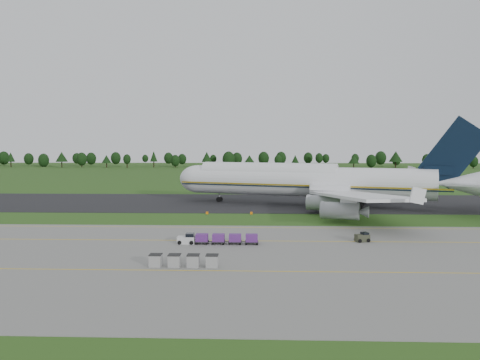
{
  "coord_description": "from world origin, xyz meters",
  "views": [
    {
      "loc": [
        3.47,
        -96.12,
        15.5
      ],
      "look_at": [
        0.04,
        2.0,
        8.04
      ],
      "focal_mm": 35.0,
      "sensor_mm": 36.0,
      "label": 1
    }
  ],
  "objects_px": {
    "utility_cart": "(362,238)",
    "edge_markers": "(229,213)",
    "aircraft": "(313,181)",
    "baggage_train": "(217,239)",
    "uld_row": "(184,261)"
  },
  "relations": [
    {
      "from": "aircraft",
      "to": "baggage_train",
      "type": "bearing_deg",
      "value": -113.89
    },
    {
      "from": "baggage_train",
      "to": "edge_markers",
      "type": "height_order",
      "value": "baggage_train"
    },
    {
      "from": "edge_markers",
      "to": "aircraft",
      "type": "bearing_deg",
      "value": 36.75
    },
    {
      "from": "baggage_train",
      "to": "utility_cart",
      "type": "xyz_separation_m",
      "value": [
        23.03,
        2.45,
        -0.24
      ]
    },
    {
      "from": "baggage_train",
      "to": "uld_row",
      "type": "distance_m",
      "value": 13.98
    },
    {
      "from": "utility_cart",
      "to": "uld_row",
      "type": "height_order",
      "value": "uld_row"
    },
    {
      "from": "aircraft",
      "to": "edge_markers",
      "type": "xyz_separation_m",
      "value": [
        -20.43,
        -15.26,
        -6.03
      ]
    },
    {
      "from": "utility_cart",
      "to": "edge_markers",
      "type": "bearing_deg",
      "value": 128.48
    },
    {
      "from": "uld_row",
      "to": "edge_markers",
      "type": "xyz_separation_m",
      "value": [
        3.16,
        44.88,
        -0.57
      ]
    },
    {
      "from": "uld_row",
      "to": "edge_markers",
      "type": "relative_size",
      "value": 0.85
    },
    {
      "from": "baggage_train",
      "to": "uld_row",
      "type": "bearing_deg",
      "value": -102.39
    },
    {
      "from": "aircraft",
      "to": "utility_cart",
      "type": "height_order",
      "value": "aircraft"
    },
    {
      "from": "edge_markers",
      "to": "uld_row",
      "type": "bearing_deg",
      "value": -94.02
    },
    {
      "from": "utility_cart",
      "to": "uld_row",
      "type": "relative_size",
      "value": 0.28
    },
    {
      "from": "baggage_train",
      "to": "utility_cart",
      "type": "height_order",
      "value": "baggage_train"
    }
  ]
}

